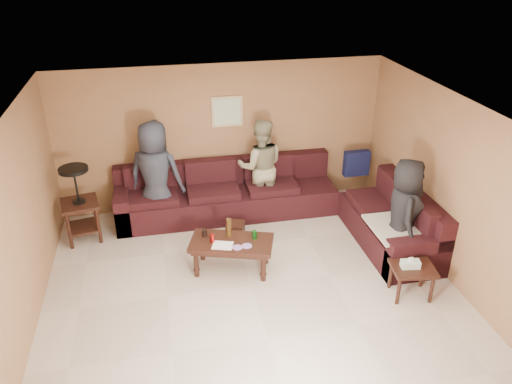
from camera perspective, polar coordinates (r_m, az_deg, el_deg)
room at (r=6.11m, az=-0.66°, el=1.74°), size 5.60×5.50×2.50m
sectional_sofa at (r=8.20m, az=2.90°, el=-1.74°), size 4.65×2.90×0.97m
coffee_table at (r=7.08m, az=-2.84°, el=-6.11°), size 1.27×0.90×0.76m
end_table_left at (r=8.12m, az=-19.55°, el=-1.16°), size 0.63×0.63×1.23m
side_table_right at (r=6.91m, az=17.42°, el=-8.57°), size 0.61×0.52×0.60m
waste_bin at (r=7.84m, az=-2.37°, el=-4.60°), size 0.34×0.34×0.32m
wall_art at (r=8.39m, az=-3.33°, el=9.17°), size 0.52×0.04×0.52m
person_left at (r=8.10m, az=-11.37°, el=1.87°), size 1.02×0.84×1.80m
person_middle at (r=8.42m, az=0.52°, el=2.92°), size 0.88×0.73×1.66m
person_right at (r=7.35m, az=16.49°, el=-2.29°), size 0.72×0.91×1.62m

